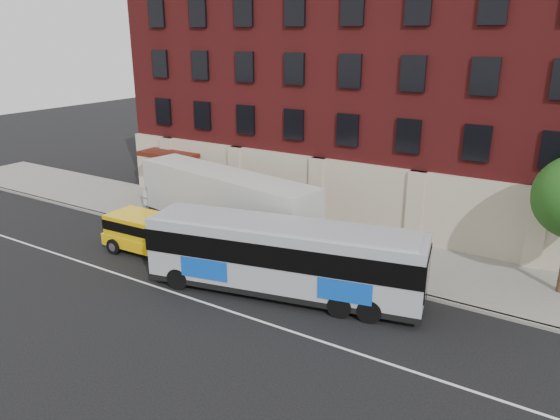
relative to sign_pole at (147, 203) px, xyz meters
The scene contains 9 objects.
ground 10.59m from the sign_pole, 35.87° to the right, with size 120.00×120.00×0.00m, color black.
sidewalk 9.07m from the sign_pole, 18.56° to the left, with size 60.00×6.00×0.15m, color gray.
kerb 8.61m from the sign_pole, ahead, with size 60.00×0.25×0.15m, color gray.
lane_line 10.31m from the sign_pole, 33.60° to the right, with size 60.00×0.12×0.01m, color silver.
building 15.03m from the sign_pole, 51.75° to the left, with size 30.00×12.10×15.00m.
sign_pole is the anchor object (origin of this frame).
city_bus 11.93m from the sign_pole, 15.17° to the right, with size 12.55×5.17×3.36m.
yellow_suv 4.09m from the sign_pole, 45.59° to the right, with size 5.36×2.49×2.03m.
shipping_container 5.48m from the sign_pole, ahead, with size 12.06×4.42×3.94m.
Camera 1 is at (14.10, -15.06, 11.09)m, focal length 33.85 mm.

